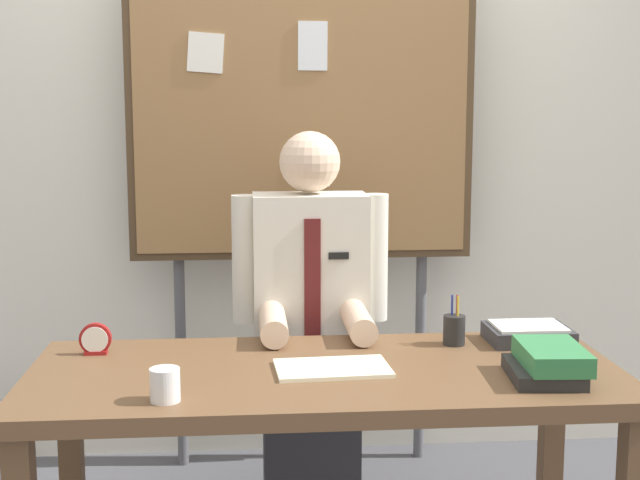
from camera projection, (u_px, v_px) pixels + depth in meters
back_wall at (299, 137)px, 3.68m from camera, size 6.40×0.08×2.70m
desk at (325, 397)px, 2.56m from camera, size 1.72×0.75×0.72m
person at (310, 340)px, 3.14m from camera, size 0.55×0.56×1.39m
bulletin_board at (302, 115)px, 3.46m from camera, size 1.37×0.09×2.07m
book_stack at (548, 363)px, 2.44m from camera, size 0.22×0.27×0.09m
open_notebook at (332, 368)px, 2.53m from camera, size 0.34×0.22×0.01m
desk_clock at (95, 340)px, 2.69m from camera, size 0.10×0.04×0.10m
coffee_mug at (165, 385)px, 2.26m from camera, size 0.08×0.08×0.09m
pen_holder at (454, 330)px, 2.80m from camera, size 0.07×0.07×0.16m
paper_tray at (528, 334)px, 2.83m from camera, size 0.26×0.20×0.06m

